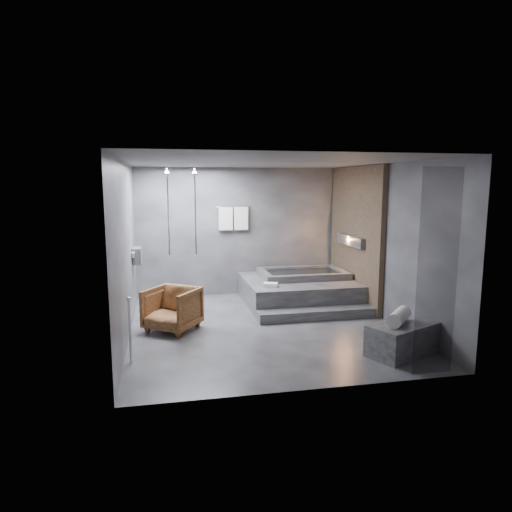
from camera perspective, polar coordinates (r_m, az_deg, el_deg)
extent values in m
plane|color=#2B2B2E|center=(7.99, 1.00, -8.82)|extent=(5.00, 5.00, 0.00)
cube|color=#48484B|center=(7.61, 1.06, 11.67)|extent=(4.50, 5.00, 0.04)
cube|color=#35353A|center=(10.11, -2.06, 3.06)|extent=(4.50, 0.04, 2.80)
cube|color=#35353A|center=(5.30, 6.95, -2.42)|extent=(4.50, 0.04, 2.80)
cube|color=#35353A|center=(7.52, -15.95, 0.67)|extent=(0.04, 5.00, 2.80)
cube|color=#35353A|center=(8.45, 16.09, 1.55)|extent=(0.04, 5.00, 2.80)
cube|color=#9A7B5A|center=(9.55, 12.31, 2.51)|extent=(0.10, 2.40, 2.78)
cube|color=#FF9938|center=(9.53, 11.85, 1.90)|extent=(0.14, 1.20, 0.20)
cube|color=slate|center=(8.94, -14.64, 0.05)|extent=(0.16, 0.42, 0.30)
imported|color=beige|center=(8.84, -14.60, -0.33)|extent=(0.08, 0.08, 0.21)
imported|color=beige|center=(9.05, -14.53, -0.31)|extent=(0.07, 0.07, 0.15)
cylinder|color=silver|center=(9.51, -7.61, 5.63)|extent=(0.04, 0.04, 1.80)
cylinder|color=silver|center=(9.49, -10.94, 5.54)|extent=(0.04, 0.04, 1.80)
cylinder|color=silver|center=(9.99, -2.88, 6.14)|extent=(0.75, 0.02, 0.02)
cube|color=white|center=(9.96, -3.82, 4.69)|extent=(0.30, 0.06, 0.50)
cube|color=white|center=(10.01, -1.88, 4.72)|extent=(0.30, 0.06, 0.50)
cylinder|color=silver|center=(6.55, -15.48, -9.06)|extent=(0.04, 0.04, 0.90)
cube|color=black|center=(6.07, 21.73, -2.02)|extent=(0.55, 0.01, 2.60)
cube|color=#303032|center=(9.53, 5.29, -4.35)|extent=(2.20, 2.00, 0.50)
cube|color=#303032|center=(8.49, 7.59, -7.19)|extent=(2.20, 0.36, 0.18)
cube|color=#313133|center=(7.01, 17.80, -9.88)|extent=(1.16, 0.92, 0.46)
imported|color=#442511|center=(7.86, -10.44, -6.52)|extent=(1.09, 1.10, 0.73)
cylinder|color=silver|center=(6.90, 17.46, -7.26)|extent=(0.54, 0.56, 0.21)
cube|color=silver|center=(8.74, 1.84, -3.62)|extent=(0.32, 0.28, 0.07)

